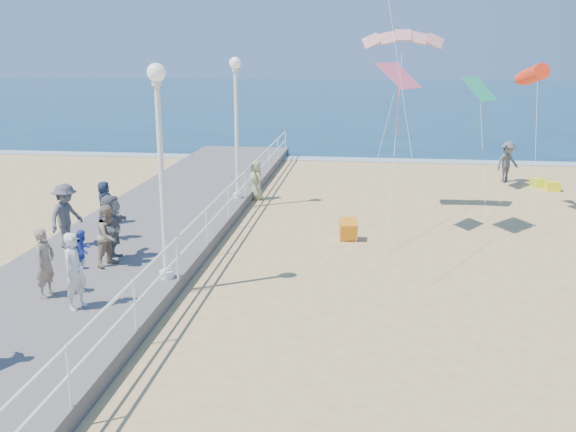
# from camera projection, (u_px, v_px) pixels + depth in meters

# --- Properties ---
(ground) EXTENTS (160.00, 160.00, 0.00)m
(ground) POSITION_uv_depth(u_px,v_px,m) (379.00, 303.00, 15.70)
(ground) COLOR #D8B571
(ground) RESTS_ON ground
(ocean) EXTENTS (160.00, 90.00, 0.05)m
(ocean) POSITION_uv_depth(u_px,v_px,m) (373.00, 98.00, 78.04)
(ocean) COLOR #0C314B
(ocean) RESTS_ON ground
(surf_line) EXTENTS (160.00, 1.20, 0.04)m
(surf_line) POSITION_uv_depth(u_px,v_px,m) (375.00, 160.00, 35.36)
(surf_line) COLOR silver
(surf_line) RESTS_ON ground
(boardwalk) EXTENTS (5.00, 44.00, 0.40)m
(boardwalk) POSITION_uv_depth(u_px,v_px,m) (87.00, 282.00, 16.56)
(boardwalk) COLOR slate
(boardwalk) RESTS_ON ground
(railing) EXTENTS (0.05, 42.00, 0.55)m
(railing) POSITION_uv_depth(u_px,v_px,m) (177.00, 247.00, 16.00)
(railing) COLOR white
(railing) RESTS_ON boardwalk
(lamp_post_mid) EXTENTS (0.44, 0.44, 5.32)m
(lamp_post_mid) POSITION_uv_depth(u_px,v_px,m) (160.00, 151.00, 15.42)
(lamp_post_mid) COLOR white
(lamp_post_mid) RESTS_ON boardwalk
(lamp_post_far) EXTENTS (0.44, 0.44, 5.32)m
(lamp_post_far) POSITION_uv_depth(u_px,v_px,m) (236.00, 113.00, 24.05)
(lamp_post_far) COLOR white
(lamp_post_far) RESTS_ON boardwalk
(woman_holding_toddler) EXTENTS (0.59, 0.73, 1.75)m
(woman_holding_toddler) POSITION_uv_depth(u_px,v_px,m) (75.00, 271.00, 14.17)
(woman_holding_toddler) COLOR silver
(woman_holding_toddler) RESTS_ON boardwalk
(toddler_held) EXTENTS (0.47, 0.54, 0.94)m
(toddler_held) POSITION_uv_depth(u_px,v_px,m) (83.00, 250.00, 14.19)
(toddler_held) COLOR #3146B9
(toddler_held) RESTS_ON boardwalk
(spectator_1) EXTENTS (0.88, 0.98, 1.66)m
(spectator_1) POSITION_uv_depth(u_px,v_px,m) (109.00, 235.00, 17.01)
(spectator_1) COLOR gray
(spectator_1) RESTS_ON boardwalk
(spectator_2) EXTENTS (0.99, 1.36, 1.89)m
(spectator_2) POSITION_uv_depth(u_px,v_px,m) (66.00, 216.00, 18.53)
(spectator_2) COLOR #505054
(spectator_2) RESTS_ON boardwalk
(spectator_4) EXTENTS (0.60, 0.79, 1.44)m
(spectator_4) POSITION_uv_depth(u_px,v_px,m) (104.00, 203.00, 21.05)
(spectator_4) COLOR #1A243A
(spectator_4) RESTS_ON boardwalk
(spectator_5) EXTENTS (0.87, 1.78, 1.84)m
(spectator_5) POSITION_uv_depth(u_px,v_px,m) (112.00, 227.00, 17.44)
(spectator_5) COLOR slate
(spectator_5) RESTS_ON boardwalk
(spectator_6) EXTENTS (0.45, 0.64, 1.66)m
(spectator_6) POSITION_uv_depth(u_px,v_px,m) (45.00, 263.00, 14.87)
(spectator_6) COLOR gray
(spectator_6) RESTS_ON boardwalk
(spectator_7) EXTENTS (0.84, 0.89, 1.46)m
(spectator_7) POSITION_uv_depth(u_px,v_px,m) (109.00, 216.00, 19.32)
(spectator_7) COLOR #1B203B
(spectator_7) RESTS_ON boardwalk
(beach_walker_a) EXTENTS (1.41, 1.27, 1.89)m
(beach_walker_a) POSITION_uv_depth(u_px,v_px,m) (507.00, 162.00, 29.48)
(beach_walker_a) COLOR #56565B
(beach_walker_a) RESTS_ON ground
(beach_walker_c) EXTENTS (0.89, 0.93, 1.61)m
(beach_walker_c) POSITION_uv_depth(u_px,v_px,m) (256.00, 180.00, 26.12)
(beach_walker_c) COLOR #99996A
(beach_walker_c) RESTS_ON ground
(box_kite) EXTENTS (0.64, 0.77, 0.74)m
(box_kite) POSITION_uv_depth(u_px,v_px,m) (348.00, 231.00, 20.73)
(box_kite) COLOR #E2490D
(box_kite) RESTS_ON ground
(beach_chair_left) EXTENTS (0.55, 0.55, 0.40)m
(beach_chair_left) POSITION_uv_depth(u_px,v_px,m) (537.00, 183.00, 28.61)
(beach_chair_left) COLOR #E2F019
(beach_chair_left) RESTS_ON ground
(beach_chair_right) EXTENTS (0.55, 0.55, 0.40)m
(beach_chair_right) POSITION_uv_depth(u_px,v_px,m) (552.00, 186.00, 27.88)
(beach_chair_right) COLOR yellow
(beach_chair_right) RESTS_ON ground
(kite_parafoil) EXTENTS (2.90, 0.94, 0.65)m
(kite_parafoil) POSITION_uv_depth(u_px,v_px,m) (403.00, 35.00, 22.67)
(kite_parafoil) COLOR red
(kite_windsock) EXTENTS (0.95, 2.35, 1.01)m
(kite_windsock) POSITION_uv_depth(u_px,v_px,m) (534.00, 74.00, 22.22)
(kite_windsock) COLOR #FF3215
(kite_diamond_pink) EXTENTS (1.51, 1.59, 0.78)m
(kite_diamond_pink) POSITION_uv_depth(u_px,v_px,m) (399.00, 75.00, 20.17)
(kite_diamond_pink) COLOR #ED5771
(kite_diamond_green) EXTENTS (1.63, 1.71, 0.97)m
(kite_diamond_green) POSITION_uv_depth(u_px,v_px,m) (480.00, 89.00, 26.97)
(kite_diamond_green) COLOR #24AB73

